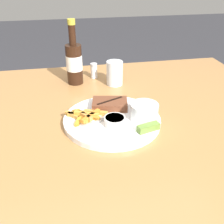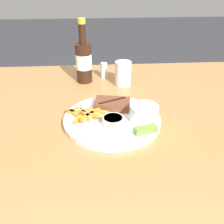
# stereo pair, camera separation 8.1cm
# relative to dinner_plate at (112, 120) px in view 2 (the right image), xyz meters

# --- Properties ---
(dining_table) EXTENTS (1.29, 1.07, 0.77)m
(dining_table) POSITION_rel_dinner_plate_xyz_m (0.00, 0.00, -0.09)
(dining_table) COLOR #A87542
(dining_table) RESTS_ON ground_plane
(dinner_plate) EXTENTS (0.30, 0.30, 0.02)m
(dinner_plate) POSITION_rel_dinner_plate_xyz_m (0.00, 0.00, 0.00)
(dinner_plate) COLOR white
(dinner_plate) RESTS_ON dining_table
(steak_portion) EXTENTS (0.13, 0.10, 0.03)m
(steak_portion) POSITION_rel_dinner_plate_xyz_m (0.01, 0.07, 0.02)
(steak_portion) COLOR brown
(steak_portion) RESTS_ON dinner_plate
(fries_pile) EXTENTS (0.14, 0.10, 0.02)m
(fries_pile) POSITION_rel_dinner_plate_xyz_m (-0.08, 0.01, 0.02)
(fries_pile) COLOR gold
(fries_pile) RESTS_ON dinner_plate
(coleslaw_cup) EXTENTS (0.09, 0.09, 0.05)m
(coleslaw_cup) POSITION_rel_dinner_plate_xyz_m (0.10, -0.02, 0.04)
(coleslaw_cup) COLOR white
(coleslaw_cup) RESTS_ON dinner_plate
(dipping_sauce_cup) EXTENTS (0.06, 0.06, 0.03)m
(dipping_sauce_cup) POSITION_rel_dinner_plate_xyz_m (0.00, -0.04, 0.02)
(dipping_sauce_cup) COLOR silver
(dipping_sauce_cup) RESTS_ON dinner_plate
(pickle_spear) EXTENTS (0.07, 0.04, 0.02)m
(pickle_spear) POSITION_rel_dinner_plate_xyz_m (0.09, -0.09, 0.02)
(pickle_spear) COLOR olive
(pickle_spear) RESTS_ON dinner_plate
(fork_utensil) EXTENTS (0.13, 0.06, 0.00)m
(fork_utensil) POSITION_rel_dinner_plate_xyz_m (-0.07, -0.03, 0.01)
(fork_utensil) COLOR #B7B7BC
(fork_utensil) RESTS_ON dinner_plate
(beer_bottle) EXTENTS (0.07, 0.07, 0.26)m
(beer_bottle) POSITION_rel_dinner_plate_xyz_m (-0.09, 0.34, 0.08)
(beer_bottle) COLOR black
(beer_bottle) RESTS_ON dining_table
(drinking_glass) EXTENTS (0.07, 0.07, 0.10)m
(drinking_glass) POSITION_rel_dinner_plate_xyz_m (0.07, 0.29, 0.04)
(drinking_glass) COLOR silver
(drinking_glass) RESTS_ON dining_table
(salt_shaker) EXTENTS (0.03, 0.03, 0.07)m
(salt_shaker) POSITION_rel_dinner_plate_xyz_m (-0.01, 0.37, 0.02)
(salt_shaker) COLOR white
(salt_shaker) RESTS_ON dining_table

